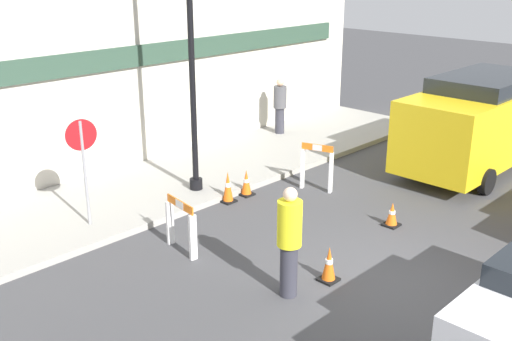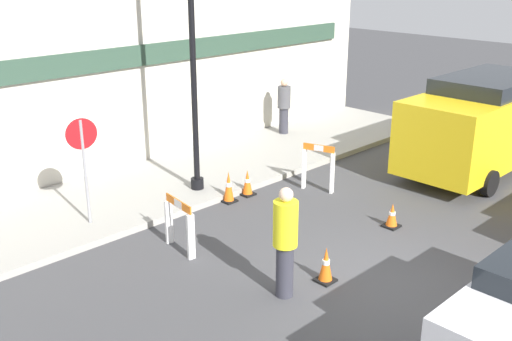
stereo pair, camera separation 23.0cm
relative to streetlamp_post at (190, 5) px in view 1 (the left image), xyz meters
name	(u,v)px [view 1 (the left image)]	position (x,y,z in m)	size (l,w,h in m)	color
ground_plane	(388,283)	(-0.35, -5.23, -4.12)	(60.00, 60.00, 0.00)	#424244
sidewalk_slab	(160,186)	(-0.35, 0.86, -4.05)	(18.00, 3.19, 0.13)	#9E9B93
storefront_facade	(110,61)	(-0.35, 2.53, -1.36)	(18.00, 0.22, 5.50)	beige
streetlamp_post	(190,5)	(0.00, 0.00, 0.00)	(0.44, 0.44, 6.30)	black
stop_sign	(83,155)	(-2.66, 0.05, -2.57)	(0.59, 0.14, 2.10)	gray
barricade_0	(181,224)	(-1.98, -1.93, -3.58)	(0.24, 0.85, 1.00)	white
barricade_1	(317,166)	(2.09, -1.76, -3.54)	(0.36, 0.75, 1.09)	white
traffic_cone_0	(392,215)	(1.62, -4.05, -3.88)	(0.30, 0.30, 0.50)	black
traffic_cone_1	(228,187)	(0.20, -0.83, -3.78)	(0.30, 0.30, 0.70)	black
traffic_cone_2	(246,183)	(0.76, -0.83, -3.83)	(0.30, 0.30, 0.59)	black
traffic_cone_3	(329,264)	(-0.96, -4.47, -3.82)	(0.30, 0.30, 0.62)	black
person_worker	(289,239)	(-1.75, -4.29, -3.14)	(0.54, 0.54, 1.82)	#33333D
person_pedestrian	(280,105)	(4.66, 1.70, -3.12)	(0.52, 0.52, 1.62)	#33333D
work_van	(484,117)	(6.28, -3.66, -2.83)	(5.56, 2.15, 2.35)	yellow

